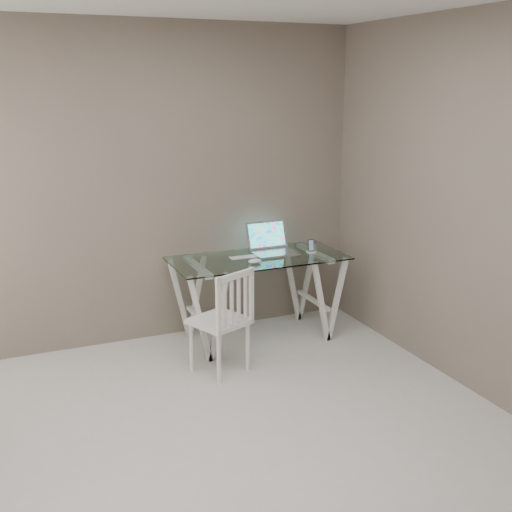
{
  "coord_description": "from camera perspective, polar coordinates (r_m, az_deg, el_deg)",
  "views": [
    {
      "loc": [
        -1.18,
        -3.04,
        2.2
      ],
      "look_at": [
        0.8,
        1.53,
        0.85
      ],
      "focal_mm": 45.0,
      "sensor_mm": 36.0,
      "label": 1
    }
  ],
  "objects": [
    {
      "name": "desk",
      "position": [
        5.61,
        0.19,
        -3.7
      ],
      "size": [
        1.5,
        0.7,
        0.75
      ],
      "color": "silver",
      "rests_on": "ground"
    },
    {
      "name": "phone_dock",
      "position": [
        5.67,
        4.92,
        0.62
      ],
      "size": [
        0.06,
        0.06,
        0.12
      ],
      "color": "white",
      "rests_on": "desk"
    },
    {
      "name": "chair",
      "position": [
        4.93,
        -2.74,
        -5.43
      ],
      "size": [
        0.51,
        0.51,
        0.84
      ],
      "rotation": [
        0.0,
        0.0,
        0.41
      ],
      "color": "silver",
      "rests_on": "ground"
    },
    {
      "name": "mouse",
      "position": [
        5.33,
        -0.12,
        -0.45
      ],
      "size": [
        0.11,
        0.07,
        0.04
      ],
      "primitive_type": "ellipsoid",
      "color": "white",
      "rests_on": "desk"
    },
    {
      "name": "room",
      "position": [
        3.29,
        -3.37,
        6.68
      ],
      "size": [
        4.5,
        4.52,
        2.71
      ],
      "color": "beige",
      "rests_on": "ground"
    },
    {
      "name": "laptop",
      "position": [
        5.67,
        1.36,
        0.96
      ],
      "size": [
        0.38,
        0.35,
        0.26
      ],
      "color": "#BCBDC1",
      "rests_on": "desk"
    },
    {
      "name": "keyboard",
      "position": [
        5.49,
        -1.18,
        -0.12
      ],
      "size": [
        0.25,
        0.11,
        0.01
      ],
      "primitive_type": "cube",
      "color": "silver",
      "rests_on": "desk"
    }
  ]
}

